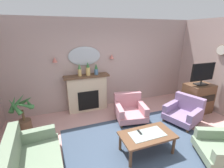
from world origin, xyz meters
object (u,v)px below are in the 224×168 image
(tv_remote, at_px, (140,132))
(armchair_beside_couch, at_px, (130,109))
(mantel_vase_left, at_px, (80,70))
(tv_flatscreen, at_px, (203,73))
(mantel_vase_right, at_px, (96,70))
(wall_sconce_right, at_px, (112,57))
(potted_plant_tall_palm, at_px, (23,113))
(fireplace, at_px, (87,93))
(tv_cabinet, at_px, (197,98))
(wall_mirror, at_px, (85,56))
(wall_sconce_left, at_px, (55,60))
(wall_clock, at_px, (222,50))
(mantel_vase_centre, at_px, (88,69))
(armchair_by_coffee_table, at_px, (184,111))
(coffee_table, at_px, (147,136))

(tv_remote, relative_size, armchair_beside_couch, 0.17)
(mantel_vase_left, distance_m, tv_flatscreen, 3.61)
(mantel_vase_right, xyz_separation_m, tv_remote, (0.31, -2.16, -0.86))
(wall_sconce_right, relative_size, potted_plant_tall_palm, 0.15)
(mantel_vase_left, bearing_deg, fireplace, 8.06)
(fireplace, relative_size, armchair_beside_couch, 1.45)
(tv_remote, height_order, tv_cabinet, tv_cabinet)
(fireplace, xyz_separation_m, wall_mirror, (0.00, 0.14, 1.14))
(wall_sconce_right, relative_size, tv_flatscreen, 0.17)
(fireplace, bearing_deg, tv_cabinet, -22.22)
(tv_flatscreen, bearing_deg, wall_sconce_left, 160.71)
(wall_clock, relative_size, potted_plant_tall_palm, 0.33)
(fireplace, bearing_deg, tv_remote, -74.36)
(wall_sconce_right, xyz_separation_m, tv_flatscreen, (2.32, -1.41, -0.41))
(mantel_vase_centre, xyz_separation_m, armchair_by_coffee_table, (2.32, -1.58, -1.03))
(wall_clock, bearing_deg, mantel_vase_left, 161.07)
(mantel_vase_centre, relative_size, armchair_by_coffee_table, 0.38)
(armchair_by_coffee_table, distance_m, potted_plant_tall_palm, 4.26)
(coffee_table, bearing_deg, mantel_vase_centre, 106.89)
(wall_mirror, bearing_deg, mantel_vase_centre, -73.61)
(mantel_vase_right, bearing_deg, armchair_by_coffee_table, -37.28)
(potted_plant_tall_palm, bearing_deg, tv_remote, -35.23)
(mantel_vase_left, distance_m, wall_sconce_right, 1.10)
(wall_sconce_right, relative_size, coffee_table, 0.13)
(armchair_beside_couch, bearing_deg, tv_flatscreen, -9.56)
(tv_remote, relative_size, potted_plant_tall_palm, 0.17)
(wall_sconce_left, height_order, wall_clock, wall_clock)
(wall_mirror, xyz_separation_m, armchair_by_coffee_table, (2.37, -1.75, -1.40))
(mantel_vase_centre, height_order, wall_sconce_left, wall_sconce_left)
(wall_mirror, xyz_separation_m, tv_remote, (0.61, -2.33, -1.26))
(armchair_beside_couch, bearing_deg, wall_clock, -8.67)
(wall_sconce_right, bearing_deg, coffee_table, -92.71)
(wall_mirror, height_order, wall_sconce_left, wall_mirror)
(wall_clock, xyz_separation_m, armchair_beside_couch, (-2.67, 0.41, -1.59))
(tv_flatscreen, relative_size, potted_plant_tall_palm, 0.88)
(wall_sconce_right, xyz_separation_m, potted_plant_tall_palm, (-2.60, -0.62, -1.18))
(mantel_vase_right, relative_size, tv_cabinet, 0.37)
(tv_cabinet, bearing_deg, mantel_vase_left, 159.40)
(armchair_by_coffee_table, relative_size, tv_flatscreen, 1.24)
(wall_mirror, height_order, armchair_by_coffee_table, wall_mirror)
(wall_mirror, height_order, coffee_table, wall_mirror)
(wall_mirror, distance_m, armchair_by_coffee_table, 3.26)
(coffee_table, bearing_deg, tv_flatscreen, 21.89)
(tv_cabinet, bearing_deg, coffee_table, -157.69)
(fireplace, xyz_separation_m, wall_sconce_right, (0.85, 0.09, 1.09))
(mantel_vase_right, distance_m, potted_plant_tall_palm, 2.26)
(mantel_vase_right, distance_m, tv_remote, 2.35)
(coffee_table, bearing_deg, fireplace, 107.84)
(fireplace, distance_m, coffee_table, 2.41)
(armchair_by_coffee_table, xyz_separation_m, potted_plant_tall_palm, (-4.12, 1.08, 0.18))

